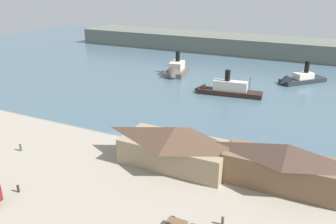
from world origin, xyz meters
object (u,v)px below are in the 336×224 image
object	(u,v)px
ferry_approaching_west	(298,80)
mooring_post_center_east	(130,141)
pedestrian_walking_west	(223,220)
ferry_mid_harbor	(223,89)
ferry_shed_east_terminal	(285,165)
ferry_moored_west	(176,71)
ferry_shed_central_terminal	(175,146)
pedestrian_near_west_shed	(21,147)
pedestrian_walking_east	(18,188)

from	to	relation	value
ferry_approaching_west	mooring_post_center_east	bearing A→B (deg)	-110.57
mooring_post_center_east	ferry_approaching_west	size ratio (longest dim) A/B	0.05
pedestrian_walking_west	ferry_mid_harbor	distance (m)	65.07
ferry_shed_east_terminal	mooring_post_center_east	distance (m)	32.43
pedestrian_walking_west	ferry_moored_west	xyz separation A→B (m)	(-43.20, 76.73, -0.19)
ferry_mid_harbor	mooring_post_center_east	bearing A→B (deg)	-98.04
ferry_mid_harbor	ferry_shed_east_terminal	bearing A→B (deg)	-61.75
mooring_post_center_east	ferry_approaching_west	distance (m)	73.83
ferry_shed_central_terminal	ferry_moored_west	xyz separation A→B (m)	(-29.69, 63.81, -3.29)
ferry_shed_central_terminal	ferry_approaching_west	size ratio (longest dim) A/B	1.18
ferry_shed_east_terminal	pedestrian_walking_west	bearing A→B (deg)	-113.22
ferry_approaching_west	ferry_mid_harbor	world-z (taller)	ferry_mid_harbor
pedestrian_near_west_shed	ferry_moored_west	xyz separation A→B (m)	(0.83, 72.84, -0.25)
ferry_shed_east_terminal	pedestrian_walking_east	xyz separation A→B (m)	(-38.59, -21.06, -3.24)
pedestrian_near_west_shed	pedestrian_walking_east	world-z (taller)	pedestrian_near_west_shed
ferry_moored_west	ferry_shed_east_terminal	bearing A→B (deg)	-51.81
pedestrian_walking_west	mooring_post_center_east	bearing A→B (deg)	147.12
pedestrian_near_west_shed	ferry_moored_west	world-z (taller)	ferry_moored_west
ferry_mid_harbor	ferry_approaching_west	bearing A→B (deg)	50.77
ferry_shed_central_terminal	pedestrian_near_west_shed	world-z (taller)	ferry_shed_central_terminal
mooring_post_center_east	ferry_approaching_west	world-z (taller)	ferry_approaching_west
pedestrian_near_west_shed	pedestrian_walking_east	bearing A→B (deg)	-43.34
ferry_shed_central_terminal	pedestrian_walking_east	distance (m)	27.69
pedestrian_walking_east	mooring_post_center_east	xyz separation A→B (m)	(6.46, 23.80, -0.27)
ferry_shed_central_terminal	pedestrian_walking_west	size ratio (longest dim) A/B	12.70
ferry_shed_central_terminal	ferry_mid_harbor	size ratio (longest dim) A/B	0.93
ferry_shed_east_terminal	ferry_mid_harbor	world-z (taller)	ferry_shed_east_terminal
ferry_shed_east_terminal	ferry_approaching_west	bearing A→B (deg)	94.91
ferry_approaching_west	pedestrian_near_west_shed	bearing A→B (deg)	-118.14
ferry_shed_central_terminal	ferry_shed_east_terminal	xyz separation A→B (m)	(19.56, 1.19, 0.12)
mooring_post_center_east	ferry_moored_west	bearing A→B (deg)	105.96
pedestrian_near_west_shed	pedestrian_walking_west	bearing A→B (deg)	-5.05
ferry_shed_central_terminal	pedestrian_walking_east	bearing A→B (deg)	-133.77
pedestrian_near_west_shed	mooring_post_center_east	size ratio (longest dim) A/B	1.94
pedestrian_near_west_shed	pedestrian_walking_west	size ratio (longest dim) A/B	1.09
ferry_moored_west	ferry_shed_central_terminal	bearing A→B (deg)	-65.05
pedestrian_walking_east	ferry_moored_west	size ratio (longest dim) A/B	0.10
pedestrian_walking_east	ferry_approaching_west	world-z (taller)	ferry_approaching_west
ferry_approaching_west	ferry_moored_west	size ratio (longest dim) A/B	1.05
pedestrian_walking_east	ferry_moored_west	world-z (taller)	ferry_moored_west
ferry_mid_harbor	pedestrian_near_west_shed	bearing A→B (deg)	-112.72
pedestrian_walking_east	ferry_mid_harbor	size ratio (longest dim) A/B	0.07
pedestrian_near_west_shed	pedestrian_walking_west	world-z (taller)	pedestrian_near_west_shed
ferry_shed_east_terminal	pedestrian_walking_east	bearing A→B (deg)	-151.38
ferry_shed_east_terminal	ferry_mid_harbor	bearing A→B (deg)	118.25
ferry_shed_east_terminal	ferry_mid_harbor	xyz separation A→B (m)	(-25.74, 47.91, -3.53)
pedestrian_walking_west	ferry_mid_harbor	xyz separation A→B (m)	(-19.69, 62.02, -0.31)
ferry_approaching_west	pedestrian_walking_west	bearing A→B (deg)	-89.92
pedestrian_near_west_shed	ferry_mid_harbor	world-z (taller)	ferry_mid_harbor
pedestrian_near_west_shed	mooring_post_center_east	xyz separation A→B (m)	(17.96, 12.96, -0.35)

